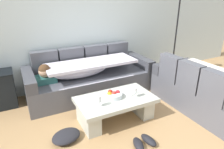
{
  "coord_description": "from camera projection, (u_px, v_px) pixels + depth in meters",
  "views": [
    {
      "loc": [
        -1.44,
        -1.82,
        1.86
      ],
      "look_at": [
        0.04,
        1.09,
        0.55
      ],
      "focal_mm": 31.93,
      "sensor_mm": 36.0,
      "label": 1
    }
  ],
  "objects": [
    {
      "name": "back_wall",
      "position": [
        87.0,
        21.0,
        4.08
      ],
      "size": [
        9.0,
        0.1,
        2.7
      ],
      "primitive_type": "cube",
      "color": "silver",
      "rests_on": "ground_plane"
    },
    {
      "name": "couch_along_wall",
      "position": [
        89.0,
        78.0,
        3.94
      ],
      "size": [
        2.44,
        0.92,
        0.88
      ],
      "color": "#52545D",
      "rests_on": "ground_plane"
    },
    {
      "name": "floor_lamp",
      "position": [
        176.0,
        31.0,
        4.37
      ],
      "size": [
        0.33,
        0.31,
        1.95
      ],
      "color": "black",
      "rests_on": "ground_plane"
    },
    {
      "name": "coffee_table",
      "position": [
        116.0,
        106.0,
        3.12
      ],
      "size": [
        1.2,
        0.68,
        0.38
      ],
      "color": "beige",
      "rests_on": "ground_plane"
    },
    {
      "name": "wine_glass_near_left",
      "position": [
        99.0,
        99.0,
        2.8
      ],
      "size": [
        0.07,
        0.07,
        0.17
      ],
      "color": "silver",
      "rests_on": "coffee_table"
    },
    {
      "name": "fruit_bowl",
      "position": [
        113.0,
        95.0,
        3.08
      ],
      "size": [
        0.28,
        0.28,
        0.1
      ],
      "color": "silver",
      "rests_on": "coffee_table"
    },
    {
      "name": "crumpled_garment",
      "position": [
        66.0,
        136.0,
        2.73
      ],
      "size": [
        0.48,
        0.42,
        0.12
      ],
      "primitive_type": "ellipsoid",
      "rotation": [
        0.0,
        0.0,
        0.29
      ],
      "color": "#232328",
      "rests_on": "ground_plane"
    },
    {
      "name": "open_magazine",
      "position": [
        130.0,
        92.0,
        3.26
      ],
      "size": [
        0.34,
        0.29,
        0.01
      ],
      "primitive_type": "cube",
      "rotation": [
        0.0,
        0.0,
        0.36
      ],
      "color": "white",
      "rests_on": "coffee_table"
    },
    {
      "name": "ground_plane",
      "position": [
        144.0,
        137.0,
        2.81
      ],
      "size": [
        14.0,
        14.0,
        0.0
      ],
      "primitive_type": "plane",
      "color": "tan"
    },
    {
      "name": "pair_of_shoes",
      "position": [
        144.0,
        142.0,
        2.64
      ],
      "size": [
        0.34,
        0.29,
        0.09
      ],
      "color": "black",
      "rests_on": "ground_plane"
    },
    {
      "name": "couch_near_window",
      "position": [
        202.0,
        90.0,
        3.43
      ],
      "size": [
        0.92,
        1.7,
        0.88
      ],
      "rotation": [
        0.0,
        0.0,
        1.57
      ],
      "color": "#52545D",
      "rests_on": "ground_plane"
    },
    {
      "name": "wine_glass_near_right",
      "position": [
        135.0,
        90.0,
        3.05
      ],
      "size": [
        0.07,
        0.07,
        0.17
      ],
      "color": "silver",
      "rests_on": "coffee_table"
    }
  ]
}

